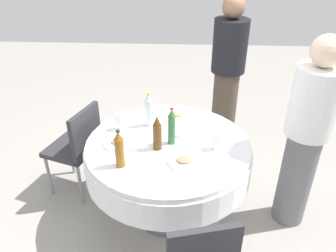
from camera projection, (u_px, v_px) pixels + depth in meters
name	position (u px, v px, depth m)	size (l,w,h in m)	color
ground_plane	(168.00, 212.00, 2.95)	(10.00, 10.00, 0.00)	gray
dining_table	(168.00, 159.00, 2.65)	(1.30, 1.30, 0.74)	white
bottle_brown_west	(157.00, 133.00, 2.44)	(0.07, 0.07, 0.29)	#593314
bottle_clear_north	(149.00, 110.00, 2.73)	(0.07, 0.07, 0.30)	silver
bottle_green_mid	(172.00, 127.00, 2.50)	(0.06, 0.06, 0.30)	#2D6B38
bottle_amber_rear	(119.00, 150.00, 2.26)	(0.07, 0.07, 0.29)	#8C5619
wine_glass_rear	(216.00, 138.00, 2.46)	(0.07, 0.07, 0.14)	white
wine_glass_inner	(120.00, 119.00, 2.70)	(0.07, 0.07, 0.14)	white
plate_outer	(183.00, 161.00, 2.35)	(0.22, 0.22, 0.04)	white
plate_near	(176.00, 116.00, 2.92)	(0.23, 0.23, 0.04)	white
plate_front	(188.00, 133.00, 2.69)	(0.22, 0.22, 0.02)	white
plate_right	(118.00, 143.00, 2.55)	(0.23, 0.23, 0.04)	white
spoon_north	(210.00, 122.00, 2.85)	(0.18, 0.02, 0.01)	silver
knife_mid	(141.00, 176.00, 2.22)	(0.18, 0.02, 0.01)	silver
knife_rear	(133.00, 121.00, 2.87)	(0.18, 0.02, 0.01)	silver
person_west	(306.00, 135.00, 2.49)	(0.34, 0.34, 1.59)	slate
person_north	(227.00, 75.00, 3.42)	(0.34, 0.34, 1.65)	#4C3F33
chair_far	(78.00, 144.00, 2.96)	(0.51, 0.51, 0.87)	#2D2D33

